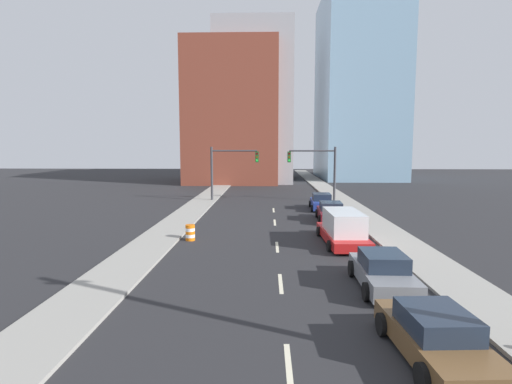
% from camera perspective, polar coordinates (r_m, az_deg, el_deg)
% --- Properties ---
extents(sidewalk_left, '(2.61, 91.99, 0.13)m').
position_cam_1_polar(sidewalk_left, '(48.91, -6.12, -0.06)').
color(sidewalk_left, gray).
rests_on(sidewalk_left, ground).
extents(sidewalk_right, '(2.61, 91.99, 0.13)m').
position_cam_1_polar(sidewalk_right, '(49.07, 10.67, -0.12)').
color(sidewalk_right, gray).
rests_on(sidewalk_right, ground).
extents(lane_stripe_at_7m, '(0.16, 2.40, 0.01)m').
position_cam_1_polar(lane_stripe_at_7m, '(11.12, 4.70, -23.67)').
color(lane_stripe_at_7m, beige).
rests_on(lane_stripe_at_7m, ground).
extents(lane_stripe_at_14m, '(0.16, 2.40, 0.01)m').
position_cam_1_polar(lane_stripe_at_14m, '(16.85, 3.54, -12.89)').
color(lane_stripe_at_14m, beige).
rests_on(lane_stripe_at_14m, ground).
extents(lane_stripe_at_20m, '(0.16, 2.40, 0.01)m').
position_cam_1_polar(lane_stripe_at_20m, '(22.61, 3.03, -7.84)').
color(lane_stripe_at_20m, beige).
rests_on(lane_stripe_at_20m, ground).
extents(lane_stripe_at_27m, '(0.16, 2.40, 0.01)m').
position_cam_1_polar(lane_stripe_at_27m, '(29.74, 2.70, -4.37)').
color(lane_stripe_at_27m, beige).
rests_on(lane_stripe_at_27m, ground).
extents(lane_stripe_at_33m, '(0.16, 2.40, 0.01)m').
position_cam_1_polar(lane_stripe_at_33m, '(35.44, 2.53, -2.61)').
color(lane_stripe_at_33m, beige).
rests_on(lane_stripe_at_33m, ground).
extents(building_brick_left, '(14.00, 16.00, 21.30)m').
position_cam_1_polar(building_brick_left, '(65.24, -3.24, 10.89)').
color(building_brick_left, brown).
rests_on(building_brick_left, ground).
extents(building_office_center, '(12.00, 20.00, 24.48)m').
position_cam_1_polar(building_office_center, '(69.17, -0.19, 11.97)').
color(building_office_center, '#99999E').
rests_on(building_office_center, ground).
extents(building_glass_right, '(13.00, 20.00, 31.82)m').
position_cam_1_polar(building_glass_right, '(75.27, 14.34, 14.14)').
color(building_glass_right, '#7A9EB7').
rests_on(building_glass_right, ground).
extents(traffic_signal_left, '(4.96, 0.35, 5.60)m').
position_cam_1_polar(traffic_signal_left, '(41.15, -4.24, 3.80)').
color(traffic_signal_left, '#38383D').
rests_on(traffic_signal_left, ground).
extents(traffic_signal_right, '(4.96, 0.35, 5.60)m').
position_cam_1_polar(traffic_signal_right, '(41.28, 9.11, 3.75)').
color(traffic_signal_right, '#38383D').
rests_on(traffic_signal_right, ground).
extents(traffic_barrel, '(0.56, 0.56, 0.95)m').
position_cam_1_polar(traffic_barrel, '(24.35, -9.38, -5.74)').
color(traffic_barrel, orange).
rests_on(traffic_barrel, ground).
extents(sedan_brown, '(2.27, 4.54, 1.35)m').
position_cam_1_polar(sedan_brown, '(12.10, 24.28, -18.31)').
color(sedan_brown, brown).
rests_on(sedan_brown, ground).
extents(sedan_gray, '(2.17, 4.54, 1.43)m').
position_cam_1_polar(sedan_gray, '(16.89, 17.65, -10.79)').
color(sedan_gray, slate).
rests_on(sedan_gray, ground).
extents(box_truck_red, '(2.49, 6.05, 1.93)m').
position_cam_1_polar(box_truck_red, '(23.63, 12.32, -5.09)').
color(box_truck_red, red).
rests_on(box_truck_red, ground).
extents(sedan_maroon, '(2.25, 4.42, 1.43)m').
position_cam_1_polar(sedan_maroon, '(30.84, 10.62, -2.85)').
color(sedan_maroon, maroon).
rests_on(sedan_maroon, ground).
extents(sedan_blue, '(2.18, 4.40, 1.44)m').
position_cam_1_polar(sedan_blue, '(36.26, 9.34, -1.45)').
color(sedan_blue, navy).
rests_on(sedan_blue, ground).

